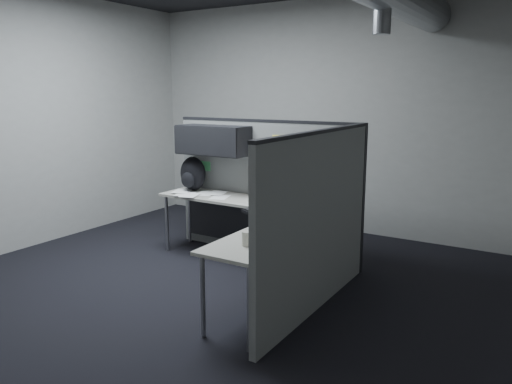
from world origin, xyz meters
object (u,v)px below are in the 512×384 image
Objects in this scene: backpack at (193,174)px; monitor at (313,186)px; desk at (256,218)px; keyboard at (265,209)px; phone at (270,229)px.

monitor is at bearing 4.24° from backpack.
keyboard reaches higher than desk.
backpack reaches higher than keyboard.
backpack is (-1.79, 1.17, 0.16)m from phone.
monitor is 1.69m from backpack.
keyboard is 1.58× the size of phone.
keyboard is at bearing -136.90° from monitor.
phone reaches higher than desk.
monitor is at bearing 26.07° from keyboard.
phone is 2.14m from backpack.
monitor is (0.54, 0.28, 0.35)m from desk.
desk is 4.06× the size of monitor.
monitor is 1.77× the size of phone.
keyboard is 1.41m from backpack.
monitor reaches higher than keyboard.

